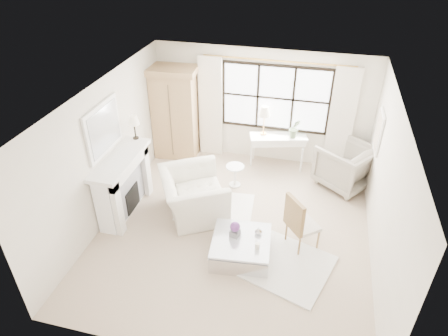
% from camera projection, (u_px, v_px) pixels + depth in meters
% --- Properties ---
extents(floor, '(5.50, 5.50, 0.00)m').
position_uv_depth(floor, '(235.00, 228.00, 7.72)').
color(floor, '#C1A88F').
rests_on(floor, ground).
extents(ceiling, '(5.50, 5.50, 0.00)m').
position_uv_depth(ceiling, '(237.00, 98.00, 6.25)').
color(ceiling, white).
rests_on(ceiling, ground).
extents(wall_back, '(5.00, 0.00, 5.00)m').
position_uv_depth(wall_back, '(262.00, 106.00, 9.22)').
color(wall_back, white).
rests_on(wall_back, ground).
extents(wall_front, '(5.00, 0.00, 5.00)m').
position_uv_depth(wall_front, '(185.00, 292.00, 4.74)').
color(wall_front, white).
rests_on(wall_front, ground).
extents(wall_left, '(0.00, 5.50, 5.50)m').
position_uv_depth(wall_left, '(106.00, 152.00, 7.49)').
color(wall_left, beige).
rests_on(wall_left, ground).
extents(wall_right, '(0.00, 5.50, 5.50)m').
position_uv_depth(wall_right, '(386.00, 190.00, 6.47)').
color(wall_right, beige).
rests_on(wall_right, ground).
extents(window_pane, '(2.40, 0.02, 1.50)m').
position_uv_depth(window_pane, '(275.00, 98.00, 9.01)').
color(window_pane, white).
rests_on(window_pane, wall_back).
extents(window_frame, '(2.50, 0.04, 1.50)m').
position_uv_depth(window_frame, '(275.00, 98.00, 9.00)').
color(window_frame, black).
rests_on(window_frame, wall_back).
extents(curtain_rod, '(3.30, 0.04, 0.04)m').
position_uv_depth(curtain_rod, '(278.00, 61.00, 8.48)').
color(curtain_rod, '#B0843D').
rests_on(curtain_rod, wall_back).
extents(curtain_left, '(0.55, 0.10, 2.47)m').
position_uv_depth(curtain_left, '(211.00, 108.00, 9.45)').
color(curtain_left, white).
rests_on(curtain_left, ground).
extents(curtain_right, '(0.55, 0.10, 2.47)m').
position_uv_depth(curtain_right, '(341.00, 121.00, 8.83)').
color(curtain_right, silver).
rests_on(curtain_right, ground).
extents(fireplace, '(0.58, 1.66, 1.26)m').
position_uv_depth(fireplace, '(122.00, 184.00, 7.83)').
color(fireplace, white).
rests_on(fireplace, ground).
extents(mirror_frame, '(0.05, 1.15, 0.95)m').
position_uv_depth(mirror_frame, '(103.00, 129.00, 7.22)').
color(mirror_frame, white).
rests_on(mirror_frame, wall_left).
extents(mirror_glass, '(0.02, 1.00, 0.80)m').
position_uv_depth(mirror_glass, '(105.00, 129.00, 7.21)').
color(mirror_glass, silver).
rests_on(mirror_glass, wall_left).
extents(art_frame, '(0.04, 0.62, 0.82)m').
position_uv_depth(art_frame, '(379.00, 131.00, 7.75)').
color(art_frame, white).
rests_on(art_frame, wall_right).
extents(art_canvas, '(0.01, 0.52, 0.72)m').
position_uv_depth(art_canvas, '(378.00, 131.00, 7.76)').
color(art_canvas, '#C5B298').
rests_on(art_canvas, wall_right).
extents(mantel_lamp, '(0.22, 0.22, 0.51)m').
position_uv_depth(mantel_lamp, '(134.00, 121.00, 7.90)').
color(mantel_lamp, black).
rests_on(mantel_lamp, fireplace).
extents(armoire, '(1.17, 0.78, 2.24)m').
position_uv_depth(armoire, '(175.00, 113.00, 9.43)').
color(armoire, tan).
rests_on(armoire, floor).
extents(console_table, '(1.37, 0.78, 0.80)m').
position_uv_depth(console_table, '(277.00, 151.00, 9.40)').
color(console_table, white).
rests_on(console_table, floor).
extents(console_lamp, '(0.28, 0.28, 0.69)m').
position_uv_depth(console_lamp, '(264.00, 112.00, 8.95)').
color(console_lamp, '#B17F3D').
rests_on(console_lamp, console_table).
extents(orchid_plant, '(0.30, 0.27, 0.46)m').
position_uv_depth(orchid_plant, '(295.00, 128.00, 8.99)').
color(orchid_plant, '#576D48').
rests_on(orchid_plant, console_table).
extents(side_table, '(0.40, 0.40, 0.51)m').
position_uv_depth(side_table, '(235.00, 173.00, 8.73)').
color(side_table, white).
rests_on(side_table, floor).
extents(rug_left, '(1.61, 1.20, 0.03)m').
position_uv_depth(rug_left, '(215.00, 207.00, 8.24)').
color(rug_left, white).
rests_on(rug_left, floor).
extents(rug_right, '(2.09, 1.80, 0.03)m').
position_uv_depth(rug_right, '(277.00, 261.00, 6.96)').
color(rug_right, silver).
rests_on(rug_right, floor).
extents(club_armchair, '(1.71, 1.77, 0.89)m').
position_uv_depth(club_armchair, '(193.00, 195.00, 7.87)').
color(club_armchair, silver).
rests_on(club_armchair, floor).
extents(wingback_chair, '(1.48, 1.48, 0.97)m').
position_uv_depth(wingback_chair, '(346.00, 166.00, 8.69)').
color(wingback_chair, gray).
rests_on(wingback_chair, floor).
extents(french_chair, '(0.68, 0.68, 1.08)m').
position_uv_depth(french_chair, '(301.00, 232.00, 7.15)').
color(french_chair, olive).
rests_on(french_chair, floor).
extents(coffee_table, '(1.10, 1.10, 0.38)m').
position_uv_depth(coffee_table, '(241.00, 248.00, 7.01)').
color(coffee_table, silver).
rests_on(coffee_table, floor).
extents(planter_box, '(0.19, 0.19, 0.12)m').
position_uv_depth(planter_box, '(235.00, 233.00, 6.95)').
color(planter_box, slate).
rests_on(planter_box, coffee_table).
extents(planter_flowers, '(0.18, 0.18, 0.18)m').
position_uv_depth(planter_flowers, '(235.00, 227.00, 6.87)').
color(planter_flowers, '#64317A').
rests_on(planter_flowers, planter_box).
extents(pillar_candle, '(0.08, 0.08, 0.12)m').
position_uv_depth(pillar_candle, '(257.00, 246.00, 6.68)').
color(pillar_candle, white).
rests_on(pillar_candle, coffee_table).
extents(coffee_vase, '(0.15, 0.15, 0.14)m').
position_uv_depth(coffee_vase, '(258.00, 231.00, 6.98)').
color(coffee_vase, silver).
rests_on(coffee_vase, coffee_table).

